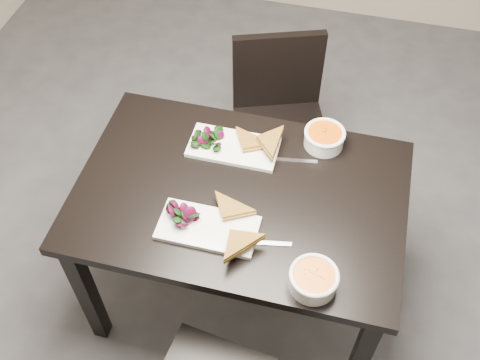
{
  "coord_description": "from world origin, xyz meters",
  "views": [
    {
      "loc": [
        -0.12,
        -1.02,
        2.39
      ],
      "look_at": [
        -0.43,
        0.2,
        0.82
      ],
      "focal_mm": 42.62,
      "sensor_mm": 36.0,
      "label": 1
    }
  ],
  "objects_px": {
    "table": "(240,208)",
    "plate_near": "(208,228)",
    "chair_far": "(279,113)",
    "plate_far": "(233,147)",
    "soup_bowl_near": "(314,279)",
    "soup_bowl_far": "(324,137)"
  },
  "relations": [
    {
      "from": "soup_bowl_near",
      "to": "table",
      "type": "bearing_deg",
      "value": 135.69
    },
    {
      "from": "table",
      "to": "soup_bowl_near",
      "type": "relative_size",
      "value": 7.5
    },
    {
      "from": "soup_bowl_near",
      "to": "plate_far",
      "type": "height_order",
      "value": "soup_bowl_near"
    },
    {
      "from": "table",
      "to": "chair_far",
      "type": "distance_m",
      "value": 0.72
    },
    {
      "from": "table",
      "to": "plate_near",
      "type": "height_order",
      "value": "plate_near"
    },
    {
      "from": "plate_far",
      "to": "soup_bowl_far",
      "type": "height_order",
      "value": "soup_bowl_far"
    },
    {
      "from": "chair_far",
      "to": "plate_far",
      "type": "height_order",
      "value": "chair_far"
    },
    {
      "from": "plate_near",
      "to": "soup_bowl_near",
      "type": "bearing_deg",
      "value": -18.05
    },
    {
      "from": "table",
      "to": "plate_near",
      "type": "distance_m",
      "value": 0.22
    },
    {
      "from": "table",
      "to": "plate_near",
      "type": "relative_size",
      "value": 3.5
    },
    {
      "from": "table",
      "to": "plate_far",
      "type": "xyz_separation_m",
      "value": [
        -0.08,
        0.2,
        0.11
      ]
    },
    {
      "from": "plate_near",
      "to": "soup_bowl_far",
      "type": "relative_size",
      "value": 2.15
    },
    {
      "from": "plate_near",
      "to": "chair_far",
      "type": "bearing_deg",
      "value": 84.52
    },
    {
      "from": "soup_bowl_far",
      "to": "plate_far",
      "type": "bearing_deg",
      "value": -161.94
    },
    {
      "from": "soup_bowl_near",
      "to": "plate_far",
      "type": "xyz_separation_m",
      "value": [
        -0.39,
        0.51,
        -0.03
      ]
    },
    {
      "from": "plate_far",
      "to": "soup_bowl_near",
      "type": "bearing_deg",
      "value": -52.28
    },
    {
      "from": "chair_far",
      "to": "soup_bowl_far",
      "type": "distance_m",
      "value": 0.55
    },
    {
      "from": "soup_bowl_near",
      "to": "soup_bowl_far",
      "type": "relative_size",
      "value": 1.0
    },
    {
      "from": "plate_near",
      "to": "plate_far",
      "type": "distance_m",
      "value": 0.38
    },
    {
      "from": "soup_bowl_near",
      "to": "chair_far",
      "type": "bearing_deg",
      "value": 106.53
    },
    {
      "from": "plate_far",
      "to": "soup_bowl_far",
      "type": "bearing_deg",
      "value": 18.06
    },
    {
      "from": "plate_near",
      "to": "soup_bowl_far",
      "type": "height_order",
      "value": "soup_bowl_far"
    }
  ]
}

